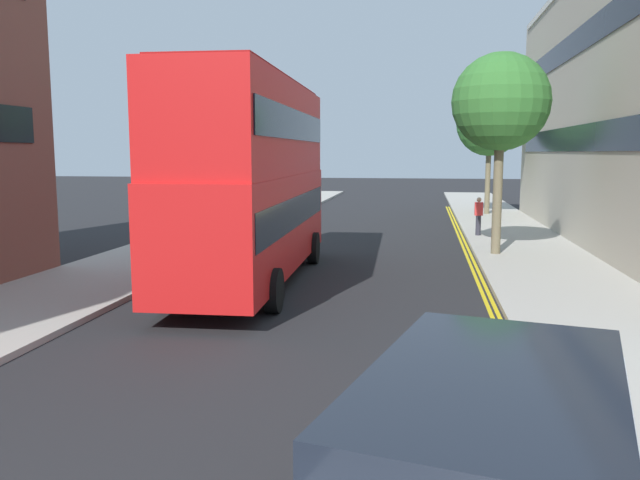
% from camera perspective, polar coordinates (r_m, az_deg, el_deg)
% --- Properties ---
extents(sidewalk_right, '(4.00, 80.00, 0.14)m').
position_cam_1_polar(sidewalk_right, '(19.22, 20.47, -3.51)').
color(sidewalk_right, '#ADA89E').
rests_on(sidewalk_right, ground).
extents(sidewalk_left, '(4.00, 80.00, 0.14)m').
position_cam_1_polar(sidewalk_left, '(20.94, -17.03, -2.47)').
color(sidewalk_left, '#ADA89E').
rests_on(sidewalk_left, ground).
extents(kerb_line_outer, '(0.10, 56.00, 0.01)m').
position_cam_1_polar(kerb_line_outer, '(16.98, 14.81, -4.94)').
color(kerb_line_outer, yellow).
rests_on(kerb_line_outer, ground).
extents(kerb_line_inner, '(0.10, 56.00, 0.01)m').
position_cam_1_polar(kerb_line_inner, '(16.96, 14.27, -4.94)').
color(kerb_line_inner, yellow).
rests_on(kerb_line_inner, ground).
extents(double_decker_bus_away, '(3.04, 10.88, 5.64)m').
position_cam_1_polar(double_decker_bus_away, '(18.07, -5.99, 5.71)').
color(double_decker_bus_away, red).
rests_on(double_decker_bus_away, ground).
extents(pedestrian_far, '(0.34, 0.22, 1.62)m').
position_cam_1_polar(pedestrian_far, '(28.35, 13.80, 2.11)').
color(pedestrian_far, '#2D2D38').
rests_on(pedestrian_far, sidewalk_right).
extents(street_tree_near, '(3.74, 3.74, 7.04)m').
position_cam_1_polar(street_tree_near, '(38.41, 14.73, 9.92)').
color(street_tree_near, '#6B6047').
rests_on(street_tree_near, sidewalk_right).
extents(street_tree_mid, '(3.32, 3.32, 6.88)m').
position_cam_1_polar(street_tree_mid, '(23.28, 15.65, 11.57)').
color(street_tree_mid, '#6B6047').
rests_on(street_tree_mid, sidewalk_right).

